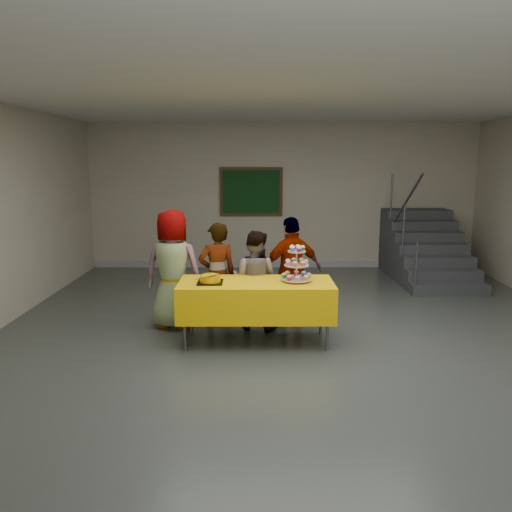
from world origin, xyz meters
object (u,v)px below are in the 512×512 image
at_px(cupcake_stand, 297,267).
at_px(schoolchild_b, 217,275).
at_px(bear_cake, 210,278).
at_px(schoolchild_a, 173,269).
at_px(schoolchild_c, 255,280).
at_px(staircase, 423,252).
at_px(noticeboard, 251,192).
at_px(schoolchild_d, 292,271).
at_px(bake_table, 256,299).

relative_size(cupcake_stand, schoolchild_b, 0.31).
relative_size(bear_cake, schoolchild_a, 0.22).
bearing_deg(bear_cake, schoolchild_b, 87.51).
bearing_deg(bear_cake, schoolchild_c, 47.56).
bearing_deg(staircase, cupcake_stand, -127.51).
height_order(schoolchild_a, noticeboard, noticeboard).
distance_m(schoolchild_c, staircase, 4.53).
distance_m(schoolchild_d, noticeboard, 3.86).
xyz_separation_m(schoolchild_a, staircase, (4.37, 3.05, -0.31)).
distance_m(bake_table, schoolchild_b, 0.84).
height_order(cupcake_stand, schoolchild_b, schoolchild_b).
height_order(cupcake_stand, bear_cake, cupcake_stand).
distance_m(schoolchild_c, schoolchild_d, 0.56).
xyz_separation_m(cupcake_stand, schoolchild_d, (0.00, 0.73, -0.21)).
xyz_separation_m(schoolchild_b, schoolchild_d, (1.01, 0.10, 0.03)).
relative_size(schoolchild_a, noticeboard, 1.23).
bearing_deg(schoolchild_d, schoolchild_c, 5.29).
distance_m(staircase, noticeboard, 3.63).
bearing_deg(noticeboard, schoolchild_b, -96.42).
bearing_deg(schoolchild_a, noticeboard, -94.17).
height_order(cupcake_stand, schoolchild_a, schoolchild_a).
relative_size(schoolchild_b, schoolchild_d, 0.96).
relative_size(schoolchild_c, noticeboard, 1.02).
relative_size(bake_table, schoolchild_b, 1.33).
relative_size(schoolchild_a, schoolchild_d, 1.08).
bearing_deg(cupcake_stand, staircase, 52.49).
height_order(bake_table, bear_cake, bear_cake).
xyz_separation_m(cupcake_stand, schoolchild_c, (-0.51, 0.50, -0.29)).
bearing_deg(bake_table, schoolchild_d, 56.61).
distance_m(bake_table, schoolchild_a, 1.27).
bearing_deg(schoolchild_a, cupcake_stand, 171.11).
relative_size(bake_table, schoolchild_c, 1.42).
height_order(bake_table, noticeboard, noticeboard).
xyz_separation_m(bear_cake, noticeboard, (0.46, 4.53, 0.77)).
bearing_deg(schoolchild_c, bake_table, 112.70).
height_order(cupcake_stand, staircase, staircase).
relative_size(cupcake_stand, staircase, 0.19).
xyz_separation_m(bear_cake, schoolchild_a, (-0.55, 0.64, -0.03)).
relative_size(schoolchild_a, schoolchild_c, 1.21).
height_order(schoolchild_a, staircase, staircase).
height_order(schoolchild_a, schoolchild_d, schoolchild_a).
bearing_deg(staircase, bear_cake, -135.91).
xyz_separation_m(cupcake_stand, bear_cake, (-1.04, -0.08, -0.12)).
xyz_separation_m(bake_table, schoolchild_b, (-0.52, 0.65, 0.15)).
xyz_separation_m(schoolchild_b, schoolchild_c, (0.50, -0.13, -0.05)).
height_order(bear_cake, schoolchild_c, schoolchild_c).
bearing_deg(schoolchild_c, bear_cake, 68.40).
relative_size(bake_table, bear_cake, 5.25).
bearing_deg(bear_cake, bake_table, 6.64).
height_order(bear_cake, staircase, staircase).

